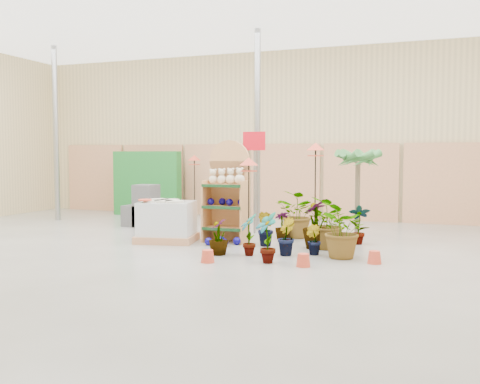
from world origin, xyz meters
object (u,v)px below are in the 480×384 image
(bird_table_front, at_px, (249,164))
(potted_plant_2, at_px, (330,223))
(pallet_stack, at_px, (167,221))
(display_shelf, at_px, (228,195))

(bird_table_front, relative_size, potted_plant_2, 1.73)
(pallet_stack, xyz_separation_m, bird_table_front, (1.81, -0.32, 1.14))
(display_shelf, height_order, potted_plant_2, display_shelf)
(bird_table_front, xyz_separation_m, potted_plant_2, (1.36, 0.54, -1.05))
(pallet_stack, height_order, potted_plant_2, potted_plant_2)
(display_shelf, distance_m, potted_plant_2, 2.13)
(pallet_stack, bearing_deg, potted_plant_2, -6.97)
(pallet_stack, height_order, bird_table_front, bird_table_front)
(display_shelf, xyz_separation_m, pallet_stack, (-1.10, -0.49, -0.51))
(display_shelf, relative_size, potted_plant_2, 2.09)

